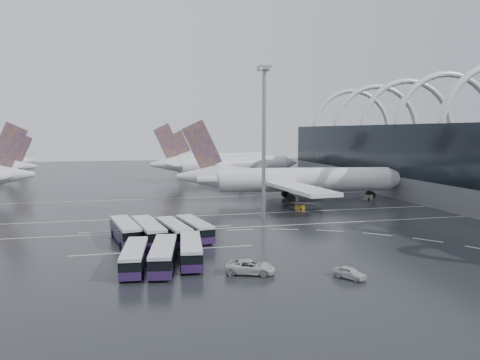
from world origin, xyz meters
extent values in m
plane|color=black|center=(0.00, 0.00, 0.00)|extent=(420.00, 420.00, 0.00)
cube|color=#5A5C5F|center=(62.00, 20.00, 3.00)|extent=(42.00, 160.00, 6.00)
cube|color=black|center=(62.00, 20.00, 13.00)|extent=(42.00, 160.00, 14.00)
torus|color=white|center=(58.00, 28.00, 18.00)|extent=(33.80, 1.80, 33.80)
torus|color=white|center=(58.00, 47.00, 18.00)|extent=(33.80, 1.80, 33.80)
torus|color=white|center=(58.00, 66.00, 18.00)|extent=(33.80, 1.80, 33.80)
torus|color=white|center=(58.00, 85.00, 18.00)|extent=(33.80, 1.80, 33.80)
cube|color=silver|center=(0.00, -2.00, 0.01)|extent=(120.00, 0.25, 0.01)
cube|color=silver|center=(0.00, 12.00, 0.01)|extent=(120.00, 0.25, 0.01)
cube|color=silver|center=(0.00, 40.00, 0.01)|extent=(120.00, 0.25, 0.01)
cube|color=silver|center=(-24.00, -16.00, 0.01)|extent=(28.00, 0.25, 0.01)
cube|color=silver|center=(-24.00, 0.00, 0.01)|extent=(28.00, 0.25, 0.01)
cylinder|color=white|center=(16.03, 28.37, 5.50)|extent=(45.46, 12.25, 6.25)
cone|color=white|center=(41.54, 24.91, 5.50)|extent=(7.25, 7.07, 6.25)
cone|color=white|center=(-11.62, 32.12, 6.58)|extent=(11.53, 7.65, 6.25)
cube|color=#481B74|center=(-10.55, 31.98, 14.56)|extent=(10.38, 2.04, 13.26)
cube|color=white|center=(-9.49, 31.83, 6.58)|extent=(7.42, 19.88, 0.54)
cube|color=white|center=(9.94, 15.59, 4.85)|extent=(9.53, 27.44, 0.86)
cube|color=white|center=(13.57, 42.30, 4.85)|extent=(16.20, 27.92, 0.86)
cylinder|color=slate|center=(13.65, 18.90, 2.91)|extent=(6.37, 4.43, 3.67)
cylinder|color=slate|center=(16.26, 38.13, 2.91)|extent=(6.37, 4.43, 3.67)
cube|color=black|center=(11.75, 28.95, 1.19)|extent=(13.75, 8.58, 2.37)
cylinder|color=white|center=(10.07, 86.25, 5.46)|extent=(43.46, 15.29, 6.20)
cone|color=white|center=(34.27, 91.55, 5.46)|extent=(7.60, 7.43, 6.20)
cone|color=white|center=(-16.22, 80.48, 6.52)|extent=(11.78, 8.35, 6.20)
cube|color=#481B74|center=(-15.18, 80.71, 14.44)|extent=(10.20, 2.83, 13.15)
cube|color=white|center=(-14.13, 80.94, 6.52)|extent=(8.82, 19.84, 0.53)
cube|color=white|center=(8.75, 72.27, 4.81)|extent=(17.85, 27.45, 0.86)
cube|color=white|center=(3.02, 98.39, 4.81)|extent=(7.66, 26.79, 0.86)
cylinder|color=slate|center=(11.08, 76.61, 2.89)|extent=(6.53, 4.81, 3.64)
cylinder|color=slate|center=(6.96, 95.42, 2.89)|extent=(6.53, 4.81, 3.64)
cube|color=black|center=(5.89, 85.33, 1.18)|extent=(14.00, 9.43, 2.35)
cylinder|color=white|center=(17.19, 136.39, 4.85)|extent=(37.40, 11.22, 5.52)
cone|color=white|center=(38.28, 139.72, 4.85)|extent=(6.50, 6.34, 5.52)
cone|color=white|center=(-5.78, 132.76, 5.80)|extent=(10.26, 6.94, 5.52)
cube|color=#481B74|center=(-4.84, 132.91, 12.84)|extent=(9.14, 1.99, 11.70)
cube|color=white|center=(-3.90, 133.06, 5.80)|extent=(6.90, 17.58, 0.48)
cube|color=white|center=(15.28, 124.04, 4.28)|extent=(14.73, 24.60, 0.76)
cube|color=white|center=(11.57, 147.54, 4.28)|extent=(7.91, 24.11, 0.76)
cylinder|color=slate|center=(17.58, 127.78, 2.57)|extent=(5.67, 4.01, 3.24)
cylinder|color=slate|center=(14.91, 144.70, 2.57)|extent=(5.67, 4.01, 3.24)
cube|color=black|center=(13.43, 135.79, 1.05)|extent=(12.23, 7.80, 2.09)
cone|color=white|center=(-59.10, 49.74, 6.44)|extent=(10.88, 6.70, 6.12)
cube|color=#481B74|center=(-60.16, 49.80, 14.25)|extent=(10.19, 1.20, 12.98)
cube|color=white|center=(-61.21, 49.86, 6.44)|extent=(5.80, 19.23, 0.53)
cone|color=white|center=(-65.69, 94.73, 5.48)|extent=(9.53, 6.22, 5.21)
cube|color=#481B74|center=(-66.58, 94.83, 12.12)|extent=(8.66, 1.54, 11.04)
cube|color=white|center=(-67.47, 94.94, 5.48)|extent=(5.90, 16.53, 0.45)
cone|color=white|center=(-72.68, 131.37, 5.38)|extent=(10.19, 8.99, 5.11)
cube|color=#481B74|center=(-73.43, 130.91, 11.90)|extent=(7.50, 4.92, 10.84)
cube|color=white|center=(-74.18, 130.45, 5.38)|extent=(11.72, 15.58, 0.44)
cube|color=#271645|center=(-29.76, -8.43, 0.92)|extent=(5.27, 13.67, 1.13)
cube|color=black|center=(-29.76, -8.43, 2.16)|extent=(5.29, 13.42, 1.34)
cube|color=silver|center=(-29.76, -8.43, 3.06)|extent=(5.27, 13.67, 0.46)
cylinder|color=black|center=(-27.61, -12.39, 0.51)|extent=(0.53, 1.07, 1.03)
cylinder|color=black|center=(-30.42, -12.89, 0.51)|extent=(0.53, 1.07, 1.03)
cylinder|color=black|center=(-29.10, -3.97, 0.51)|extent=(0.53, 1.07, 1.03)
cylinder|color=black|center=(-31.92, -4.48, 0.51)|extent=(0.53, 1.07, 1.03)
cube|color=#271645|center=(-26.08, -10.25, 0.96)|extent=(5.28, 14.18, 1.17)
cube|color=black|center=(-26.08, -10.25, 2.24)|extent=(5.30, 13.92, 1.39)
cube|color=silver|center=(-26.08, -10.25, 3.17)|extent=(5.28, 14.18, 0.48)
cylinder|color=black|center=(-23.90, -14.39, 0.53)|extent=(0.54, 1.11, 1.07)
cylinder|color=black|center=(-26.83, -14.87, 0.53)|extent=(0.54, 1.11, 1.07)
cylinder|color=black|center=(-25.33, -5.63, 0.53)|extent=(0.54, 1.11, 1.07)
cylinder|color=black|center=(-28.26, -6.11, 0.53)|extent=(0.54, 1.11, 1.07)
cube|color=#271645|center=(-21.95, -10.40, 0.89)|extent=(5.12, 13.10, 1.08)
cube|color=black|center=(-21.95, -10.40, 2.07)|extent=(5.13, 12.86, 1.28)
cube|color=silver|center=(-21.95, -10.40, 2.93)|extent=(5.12, 13.10, 0.44)
cylinder|color=black|center=(-19.87, -14.18, 0.49)|extent=(0.52, 1.03, 0.98)
cylinder|color=black|center=(-22.56, -14.67, 0.49)|extent=(0.52, 1.03, 0.98)
cylinder|color=black|center=(-21.35, -6.12, 0.49)|extent=(0.52, 1.03, 0.98)
cylinder|color=black|center=(-24.04, -6.62, 0.49)|extent=(0.52, 1.03, 0.98)
cube|color=#271645|center=(-18.30, -8.83, 0.87)|extent=(5.09, 12.86, 1.06)
cube|color=black|center=(-18.30, -8.83, 2.03)|extent=(5.10, 12.63, 1.26)
cube|color=silver|center=(-18.30, -8.83, 2.87)|extent=(5.09, 12.86, 0.43)
cylinder|color=black|center=(-16.23, -12.53, 0.48)|extent=(0.51, 1.01, 0.97)
cylinder|color=black|center=(-18.87, -13.03, 0.48)|extent=(0.51, 1.01, 0.97)
cylinder|color=black|center=(-17.73, -4.63, 0.48)|extent=(0.51, 1.01, 0.97)
cylinder|color=black|center=(-20.37, -5.13, 0.48)|extent=(0.51, 1.01, 0.97)
cube|color=#271645|center=(-28.52, -24.83, 0.84)|extent=(4.01, 12.41, 1.03)
cube|color=black|center=(-28.52, -24.83, 1.97)|extent=(4.04, 12.18, 1.22)
cube|color=silver|center=(-28.52, -24.83, 2.79)|extent=(4.01, 12.41, 0.42)
cylinder|color=black|center=(-27.64, -28.85, 0.47)|extent=(0.43, 0.97, 0.94)
cylinder|color=black|center=(-30.23, -28.57, 0.47)|extent=(0.43, 0.97, 0.94)
cylinder|color=black|center=(-26.80, -21.09, 0.47)|extent=(0.43, 0.97, 0.94)
cylinder|color=black|center=(-29.40, -20.81, 0.47)|extent=(0.43, 0.97, 0.94)
cube|color=#271645|center=(-24.75, -25.17, 0.89)|extent=(4.77, 13.19, 1.09)
cube|color=black|center=(-24.75, -25.17, 2.08)|extent=(4.79, 12.94, 1.29)
cube|color=silver|center=(-24.75, -25.17, 2.95)|extent=(4.77, 13.19, 0.45)
cylinder|color=black|center=(-24.00, -29.46, 0.50)|extent=(0.49, 1.03, 0.99)
cylinder|color=black|center=(-26.73, -29.05, 0.50)|extent=(0.49, 1.03, 0.99)
cylinder|color=black|center=(-22.77, -21.30, 0.50)|extent=(0.49, 1.03, 0.99)
cylinder|color=black|center=(-25.50, -20.89, 0.50)|extent=(0.49, 1.03, 0.99)
cube|color=#271645|center=(-20.81, -23.33, 0.87)|extent=(4.16, 12.78, 1.06)
cube|color=black|center=(-20.81, -23.33, 2.03)|extent=(4.19, 12.54, 1.25)
cube|color=silver|center=(-20.81, -23.33, 2.87)|extent=(4.16, 12.78, 0.43)
cylinder|color=black|center=(-19.92, -27.47, 0.48)|extent=(0.44, 1.00, 0.97)
cylinder|color=black|center=(-22.59, -27.17, 0.48)|extent=(0.44, 1.00, 0.97)
cylinder|color=black|center=(-19.04, -19.49, 0.48)|extent=(0.44, 1.00, 0.97)
cylinder|color=black|center=(-21.71, -19.19, 0.48)|extent=(0.44, 1.00, 0.97)
imported|color=#BCBCBC|center=(-14.13, -30.30, 0.89)|extent=(7.07, 5.03, 1.79)
imported|color=#BCBCBC|center=(-2.59, -35.05, 0.72)|extent=(3.68, 4.52, 1.45)
cylinder|color=gray|center=(-1.63, 6.25, 15.32)|extent=(0.77, 0.77, 30.64)
cube|color=gray|center=(-1.63, 6.25, 30.96)|extent=(2.41, 2.41, 0.88)
cube|color=white|center=(-1.63, 6.25, 30.64)|extent=(2.19, 2.19, 0.44)
cube|color=orange|center=(9.48, 13.98, 0.53)|extent=(1.93, 1.14, 1.05)
cube|color=slate|center=(32.76, 25.15, 0.67)|extent=(2.47, 1.46, 1.35)
cube|color=orange|center=(13.75, 30.33, 0.57)|extent=(2.09, 1.24, 1.14)
camera|label=1|loc=(-28.99, -86.75, 18.22)|focal=35.00mm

